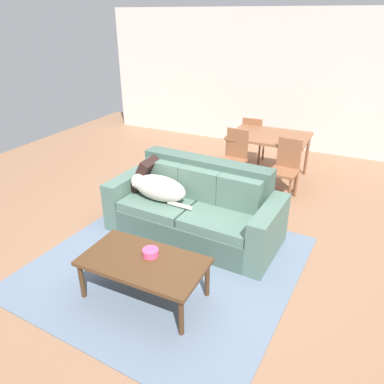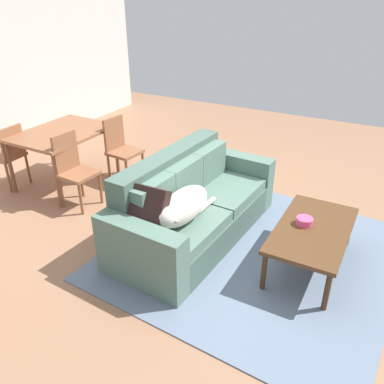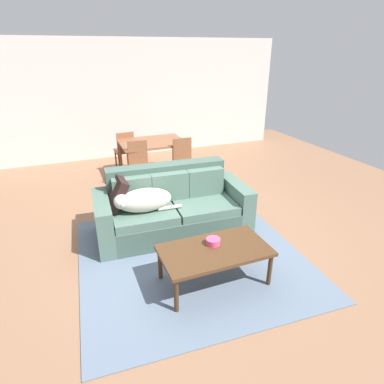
{
  "view_description": "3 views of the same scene",
  "coord_description": "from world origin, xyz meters",
  "px_view_note": "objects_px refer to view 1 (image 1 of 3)",
  "views": [
    {
      "loc": [
        1.61,
        -3.63,
        2.57
      ],
      "look_at": [
        -0.16,
        0.03,
        0.59
      ],
      "focal_mm": 34.33,
      "sensor_mm": 36.0,
      "label": 1
    },
    {
      "loc": [
        -3.42,
        -1.76,
        2.51
      ],
      "look_at": [
        -0.32,
        -0.06,
        0.65
      ],
      "focal_mm": 36.92,
      "sensor_mm": 36.0,
      "label": 2
    },
    {
      "loc": [
        -1.42,
        -3.94,
        2.46
      ],
      "look_at": [
        0.08,
        -0.21,
        0.68
      ],
      "focal_mm": 30.37,
      "sensor_mm": 36.0,
      "label": 3
    }
  ],
  "objects_px": {
    "bowl_on_coffee_table": "(151,252)",
    "dining_chair_near_left": "(234,156)",
    "couch": "(196,209)",
    "throw_pillow_by_left_arm": "(147,173)",
    "coffee_table": "(144,264)",
    "dining_table": "(269,139)",
    "dog_on_left_cushion": "(158,188)",
    "dining_chair_far_left": "(253,137)",
    "dining_chair_near_right": "(286,166)"
  },
  "relations": [
    {
      "from": "dining_chair_near_right",
      "to": "throw_pillow_by_left_arm",
      "type": "bearing_deg",
      "value": -131.27
    },
    {
      "from": "coffee_table",
      "to": "bowl_on_coffee_table",
      "type": "bearing_deg",
      "value": 75.55
    },
    {
      "from": "couch",
      "to": "dog_on_left_cushion",
      "type": "height_order",
      "value": "couch"
    },
    {
      "from": "couch",
      "to": "dining_chair_far_left",
      "type": "bearing_deg",
      "value": 96.0
    },
    {
      "from": "couch",
      "to": "dining_chair_near_left",
      "type": "relative_size",
      "value": 2.37
    },
    {
      "from": "dining_chair_near_left",
      "to": "dining_chair_near_right",
      "type": "distance_m",
      "value": 0.85
    },
    {
      "from": "coffee_table",
      "to": "dining_chair_near_right",
      "type": "xyz_separation_m",
      "value": [
        0.71,
        2.85,
        0.1
      ]
    },
    {
      "from": "couch",
      "to": "dog_on_left_cushion",
      "type": "distance_m",
      "value": 0.55
    },
    {
      "from": "couch",
      "to": "bowl_on_coffee_table",
      "type": "relative_size",
      "value": 13.69
    },
    {
      "from": "couch",
      "to": "dining_chair_far_left",
      "type": "relative_size",
      "value": 2.51
    },
    {
      "from": "couch",
      "to": "dining_chair_near_right",
      "type": "relative_size",
      "value": 2.42
    },
    {
      "from": "throw_pillow_by_left_arm",
      "to": "dining_chair_near_left",
      "type": "bearing_deg",
      "value": 65.88
    },
    {
      "from": "throw_pillow_by_left_arm",
      "to": "dining_chair_far_left",
      "type": "relative_size",
      "value": 0.53
    },
    {
      "from": "couch",
      "to": "bowl_on_coffee_table",
      "type": "bearing_deg",
      "value": -82.65
    },
    {
      "from": "dog_on_left_cushion",
      "to": "bowl_on_coffee_table",
      "type": "relative_size",
      "value": 5.54
    },
    {
      "from": "bowl_on_coffee_table",
      "to": "dining_table",
      "type": "distance_m",
      "value": 3.4
    },
    {
      "from": "bowl_on_coffee_table",
      "to": "dining_chair_near_left",
      "type": "relative_size",
      "value": 0.17
    },
    {
      "from": "dog_on_left_cushion",
      "to": "dining_chair_near_left",
      "type": "xyz_separation_m",
      "value": [
        0.37,
        1.77,
        -0.11
      ]
    },
    {
      "from": "dog_on_left_cushion",
      "to": "dining_chair_far_left",
      "type": "distance_m",
      "value": 2.92
    },
    {
      "from": "dog_on_left_cushion",
      "to": "dining_chair_far_left",
      "type": "bearing_deg",
      "value": 86.92
    },
    {
      "from": "throw_pillow_by_left_arm",
      "to": "couch",
      "type": "bearing_deg",
      "value": -7.18
    },
    {
      "from": "couch",
      "to": "bowl_on_coffee_table",
      "type": "height_order",
      "value": "couch"
    },
    {
      "from": "couch",
      "to": "coffee_table",
      "type": "bearing_deg",
      "value": -84.02
    },
    {
      "from": "couch",
      "to": "dining_chair_near_right",
      "type": "xyz_separation_m",
      "value": [
        0.77,
        1.55,
        0.15
      ]
    },
    {
      "from": "throw_pillow_by_left_arm",
      "to": "dining_chair_near_right",
      "type": "distance_m",
      "value": 2.12
    },
    {
      "from": "bowl_on_coffee_table",
      "to": "dining_chair_far_left",
      "type": "height_order",
      "value": "dining_chair_far_left"
    },
    {
      "from": "throw_pillow_by_left_arm",
      "to": "dining_chair_near_right",
      "type": "relative_size",
      "value": 0.51
    },
    {
      "from": "dining_chair_near_left",
      "to": "dining_chair_near_right",
      "type": "xyz_separation_m",
      "value": [
        0.85,
        -0.07,
        -0.01
      ]
    },
    {
      "from": "dining_table",
      "to": "dining_chair_near_right",
      "type": "xyz_separation_m",
      "value": [
        0.44,
        -0.63,
        -0.19
      ]
    },
    {
      "from": "dog_on_left_cushion",
      "to": "dining_chair_near_left",
      "type": "distance_m",
      "value": 1.81
    },
    {
      "from": "throw_pillow_by_left_arm",
      "to": "dining_chair_far_left",
      "type": "xyz_separation_m",
      "value": [
        0.64,
        2.65,
        -0.17
      ]
    },
    {
      "from": "couch",
      "to": "dining_chair_near_right",
      "type": "distance_m",
      "value": 1.73
    },
    {
      "from": "dog_on_left_cushion",
      "to": "dining_table",
      "type": "height_order",
      "value": "dog_on_left_cushion"
    },
    {
      "from": "dog_on_left_cushion",
      "to": "coffee_table",
      "type": "bearing_deg",
      "value": -62.58
    },
    {
      "from": "coffee_table",
      "to": "dining_chair_far_left",
      "type": "relative_size",
      "value": 1.37
    },
    {
      "from": "couch",
      "to": "throw_pillow_by_left_arm",
      "type": "relative_size",
      "value": 4.71
    },
    {
      "from": "dining_chair_near_left",
      "to": "dining_chair_far_left",
      "type": "xyz_separation_m",
      "value": [
        -0.04,
        1.13,
        -0.02
      ]
    },
    {
      "from": "couch",
      "to": "dining_chair_near_right",
      "type": "height_order",
      "value": "couch"
    },
    {
      "from": "couch",
      "to": "coffee_table",
      "type": "height_order",
      "value": "couch"
    },
    {
      "from": "dining_table",
      "to": "dog_on_left_cushion",
      "type": "bearing_deg",
      "value": -108.57
    },
    {
      "from": "throw_pillow_by_left_arm",
      "to": "dining_chair_near_left",
      "type": "distance_m",
      "value": 1.67
    },
    {
      "from": "dining_chair_near_right",
      "to": "dining_chair_far_left",
      "type": "relative_size",
      "value": 1.04
    },
    {
      "from": "throw_pillow_by_left_arm",
      "to": "dining_table",
      "type": "distance_m",
      "value": 2.35
    },
    {
      "from": "throw_pillow_by_left_arm",
      "to": "dining_chair_far_left",
      "type": "distance_m",
      "value": 2.74
    },
    {
      "from": "coffee_table",
      "to": "dining_table",
      "type": "distance_m",
      "value": 3.5
    },
    {
      "from": "couch",
      "to": "dining_table",
      "type": "xyz_separation_m",
      "value": [
        0.33,
        2.18,
        0.34
      ]
    },
    {
      "from": "throw_pillow_by_left_arm",
      "to": "coffee_table",
      "type": "relative_size",
      "value": 0.39
    },
    {
      "from": "bowl_on_coffee_table",
      "to": "dining_chair_near_right",
      "type": "distance_m",
      "value": 2.84
    },
    {
      "from": "couch",
      "to": "dog_on_left_cushion",
      "type": "xyz_separation_m",
      "value": [
        -0.45,
        -0.15,
        0.27
      ]
    },
    {
      "from": "dining_table",
      "to": "dining_chair_far_left",
      "type": "distance_m",
      "value": 0.76
    }
  ]
}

